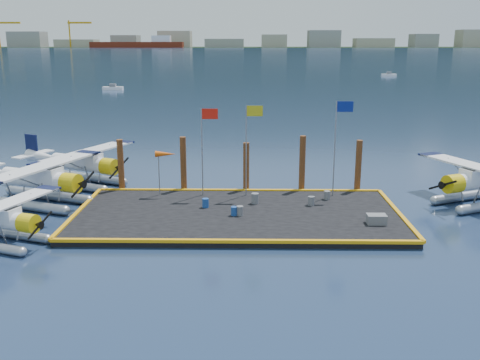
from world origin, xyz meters
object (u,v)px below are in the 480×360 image
object	(u,v)px
flagpole_yellow	(249,137)
piling_1	(183,166)
seaplane_c	(83,166)
flagpole_blue	(338,134)
piling_3	(302,166)
drum_1	(240,211)
drum_2	(311,201)
drum_5	(255,198)
piling_0	(121,167)
seaplane_b	(39,182)
crate	(376,219)
drum_0	(206,203)
drum_3	(234,211)
windsock	(165,155)
flagpole_red	(205,138)
drum_4	(327,195)
piling_2	(246,169)
piling_4	(358,168)

from	to	relation	value
flagpole_yellow	piling_1	bearing A→B (deg)	161.21
seaplane_c	flagpole_blue	world-z (taller)	flagpole_blue
piling_3	piling_1	bearing A→B (deg)	180.00
drum_1	drum_2	bearing A→B (deg)	24.97
drum_5	piling_0	size ratio (longest dim) A/B	0.17
drum_1	flagpole_blue	bearing A→B (deg)	34.12
seaplane_b	crate	distance (m)	22.04
drum_0	flagpole_blue	world-z (taller)	flagpole_blue
flagpole_yellow	seaplane_c	bearing A→B (deg)	163.17
piling_3	drum_3	bearing A→B (deg)	-127.98
drum_1	seaplane_b	bearing A→B (deg)	166.66
windsock	piling_0	distance (m)	4.02
flagpole_blue	piling_1	bearing A→B (deg)	171.49
seaplane_c	piling_3	world-z (taller)	piling_3
drum_1	flagpole_red	size ratio (longest dim) A/B	0.10
drum_4	flagpole_red	bearing A→B (deg)	173.56
drum_4	piling_3	size ratio (longest dim) A/B	0.14
crate	flagpole_blue	size ratio (longest dim) A/B	0.17
flagpole_yellow	piling_3	bearing A→B (deg)	22.85
drum_0	piling_2	xyz separation A→B (m)	(2.60, 4.43, 1.21)
drum_5	windsock	xyz separation A→B (m)	(-6.13, 1.93, 2.48)
drum_4	piling_4	size ratio (longest dim) A/B	0.15
drum_0	drum_1	world-z (taller)	drum_1
windsock	piling_4	bearing A→B (deg)	6.75
drum_2	drum_5	distance (m)	3.66
drum_1	drum_4	xyz separation A→B (m)	(5.83, 3.51, -0.00)
seaplane_b	piling_0	distance (m)	5.65
seaplane_b	piling_2	world-z (taller)	piling_2
piling_0	piling_4	world-z (taller)	same
drum_1	drum_3	distance (m)	0.35
piling_0	drum_4	bearing A→B (deg)	-9.93
drum_1	piling_3	xyz separation A→B (m)	(4.36, 6.04, 1.45)
drum_5	flagpole_yellow	world-z (taller)	flagpole_yellow
flagpole_yellow	windsock	distance (m)	5.87
crate	flagpole_red	distance (m)	12.55
seaplane_c	piling_3	xyz separation A→B (m)	(16.47, -2.23, 0.58)
piling_2	piling_3	distance (m)	4.01
drum_4	piling_4	xyz separation A→B (m)	(2.53, 2.53, 1.31)
piling_0	piling_2	xyz separation A→B (m)	(9.00, 0.00, -0.10)
drum_0	piling_1	bearing A→B (deg)	113.26
flagpole_red	windsock	xyz separation A→B (m)	(-2.73, 0.00, -1.17)
drum_2	drum_1	bearing A→B (deg)	-155.03
drum_4	piling_2	xyz separation A→B (m)	(-5.47, 2.53, 1.21)
flagpole_yellow	piling_4	xyz separation A→B (m)	(7.80, 1.60, -2.51)
drum_1	drum_4	distance (m)	6.81
flagpole_yellow	drum_3	bearing A→B (deg)	-101.69
seaplane_c	piling_4	size ratio (longest dim) A/B	2.46
drum_3	seaplane_c	bearing A→B (deg)	144.86
drum_4	piling_1	xyz separation A→B (m)	(-9.97, 2.53, 1.41)
seaplane_c	flagpole_yellow	distance (m)	13.57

